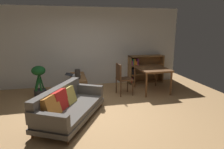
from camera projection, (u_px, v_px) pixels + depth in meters
ground_plane at (99, 115)px, 4.67m from camera, size 8.16×8.16×0.00m
back_wall_panel at (86, 47)px, 6.92m from camera, size 6.80×0.10×2.70m
fabric_couch at (67, 105)px, 4.39m from camera, size 1.71×2.16×0.73m
media_console at (78, 85)px, 6.15m from camera, size 0.45×1.29×0.56m
open_laptop at (74, 75)px, 6.18m from camera, size 0.51×0.41×0.07m
desk_speaker at (78, 74)px, 5.75m from camera, size 0.15×0.15×0.28m
potted_floor_plant at (39, 80)px, 5.75m from camera, size 0.39×0.40×0.95m
dining_table at (152, 71)px, 6.29m from camera, size 0.90×1.12×0.77m
dining_chair_near at (122, 77)px, 5.99m from camera, size 0.47×0.46×0.97m
bookshelf at (143, 69)px, 7.38m from camera, size 1.30×0.36×1.02m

